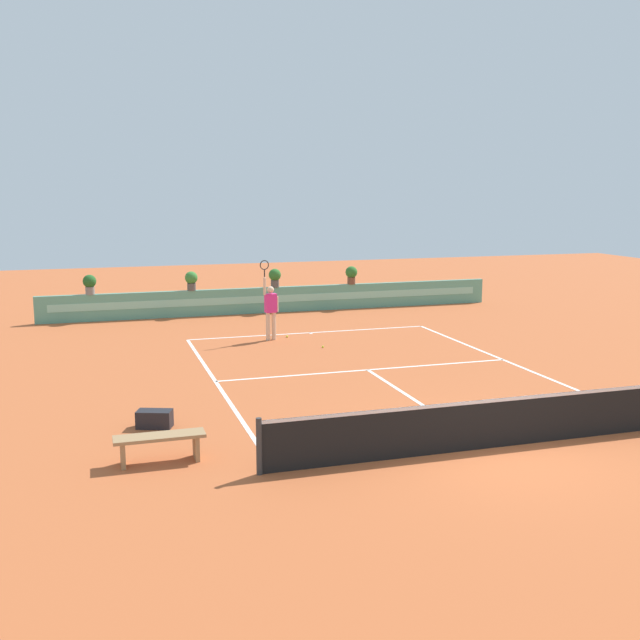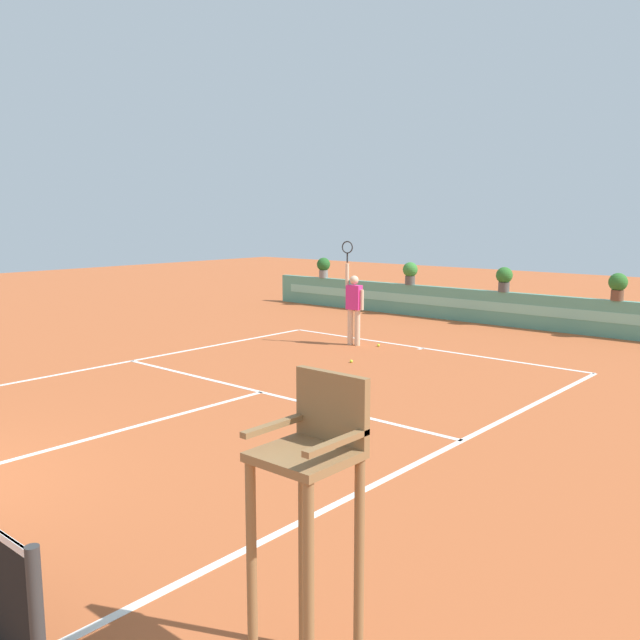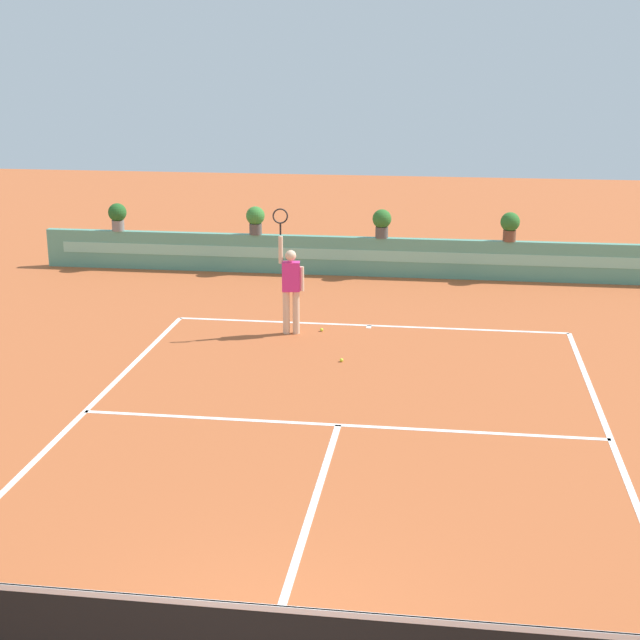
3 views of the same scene
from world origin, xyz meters
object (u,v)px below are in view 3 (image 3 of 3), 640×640
tennis_ball_near_baseline (341,360)px  tennis_ball_mid_court (322,330)px  potted_plant_left (255,218)px  potted_plant_right (510,225)px  potted_plant_far_left (117,215)px  tennis_player (291,284)px  potted_plant_centre (382,222)px

tennis_ball_near_baseline → tennis_ball_mid_court: 2.00m
potted_plant_left → potted_plant_right: (6.44, 0.00, 0.00)m
potted_plant_left → potted_plant_right: same height
potted_plant_left → potted_plant_far_left: (-3.69, 0.00, 0.00)m
tennis_player → potted_plant_centre: bearing=74.7°
tennis_ball_near_baseline → potted_plant_centre: bearing=88.3°
potted_plant_left → potted_plant_far_left: bearing=180.0°
tennis_ball_near_baseline → potted_plant_far_left: potted_plant_far_left is taller
tennis_player → tennis_ball_near_baseline: tennis_player is taller
tennis_ball_near_baseline → potted_plant_centre: size_ratio=0.09×
tennis_ball_mid_court → potted_plant_right: bearing=51.4°
potted_plant_left → potted_plant_right: 6.44m
tennis_ball_near_baseline → potted_plant_left: (-3.05, 6.94, 1.38)m
tennis_player → tennis_ball_mid_court: 1.20m
potted_plant_centre → potted_plant_right: bearing=0.0°
tennis_ball_near_baseline → potted_plant_centre: 7.08m
tennis_ball_near_baseline → potted_plant_centre: potted_plant_centre is taller
tennis_player → potted_plant_centre: tennis_player is taller
potted_plant_right → potted_plant_far_left: same height
tennis_player → tennis_ball_near_baseline: 2.30m
tennis_ball_mid_court → potted_plant_centre: bearing=80.5°
tennis_ball_mid_court → potted_plant_centre: (0.84, 5.05, 1.38)m
tennis_player → potted_plant_right: bearing=48.8°
potted_plant_right → potted_plant_far_left: 10.12m
tennis_ball_near_baseline → tennis_ball_mid_court: (-0.63, 1.89, 0.00)m
tennis_ball_near_baseline → potted_plant_far_left: bearing=134.1°
tennis_player → tennis_ball_near_baseline: size_ratio=38.01×
tennis_player → potted_plant_left: bearing=109.0°
tennis_ball_mid_court → potted_plant_right: size_ratio=0.09×
potted_plant_right → potted_plant_centre: (-3.18, 0.00, 0.00)m
potted_plant_right → potted_plant_far_left: (-10.12, 0.00, 0.00)m
tennis_player → tennis_ball_near_baseline: (1.23, -1.66, -1.02)m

